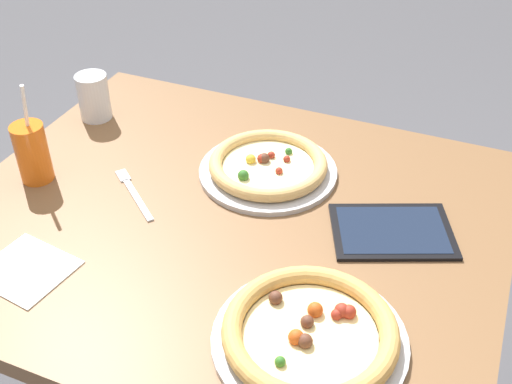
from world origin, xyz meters
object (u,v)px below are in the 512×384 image
pizza_far (268,166)px  water_cup_clear (94,96)px  fork (133,192)px  drink_cup_colored (32,152)px  tablet (392,231)px  pizza_near (310,334)px

pizza_far → water_cup_clear: water_cup_clear is taller
water_cup_clear → fork: water_cup_clear is taller
pizza_far → water_cup_clear: bearing=172.7°
pizza_far → drink_cup_colored: bearing=-155.4°
fork → tablet: size_ratio=0.58×
pizza_far → fork: pizza_far is taller
drink_cup_colored → fork: 0.24m
tablet → pizza_near: bearing=-100.9°
pizza_near → drink_cup_colored: 0.74m
drink_cup_colored → water_cup_clear: (-0.03, 0.28, -0.01)m
pizza_near → tablet: 0.34m
pizza_near → drink_cup_colored: bearing=163.7°
drink_cup_colored → tablet: bearing=8.8°
fork → water_cup_clear: bearing=136.4°
drink_cup_colored → fork: drink_cup_colored is taller
water_cup_clear → fork: size_ratio=0.70×
pizza_far → tablet: size_ratio=1.09×
pizza_far → tablet: (0.31, -0.09, -0.02)m
pizza_far → drink_cup_colored: 0.52m
pizza_far → drink_cup_colored: (-0.47, -0.21, 0.05)m
pizza_far → drink_cup_colored: size_ratio=1.30×
water_cup_clear → tablet: water_cup_clear is taller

